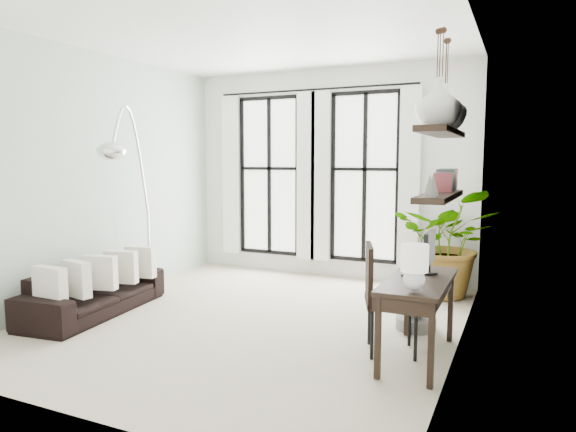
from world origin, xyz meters
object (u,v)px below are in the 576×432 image
Objects in this scene: sofa at (94,290)px; arc_lamp at (130,152)px; desk_chair at (382,291)px; desk at (417,285)px; buddha at (416,300)px; plant at (448,242)px.

sofa is 0.76× the size of arc_lamp.
desk is at bearing -34.19° from desk_chair.
arc_lamp reaches higher than buddha.
plant reaches higher than sofa.
plant is 1.90× the size of buddha.
buddha reaches higher than sofa.
desk is 0.37m from desk_chair.
desk is (3.75, 0.11, 0.43)m from sofa.
desk is at bearing -7.29° from arc_lamp.
desk is 1.23× the size of desk_chair.
plant is at bearing 91.12° from desk.
buddha is (0.17, 0.81, -0.26)m from desk_chair.
arc_lamp is at bearing 172.71° from desk.
arc_lamp reaches higher than desk.
sofa is 4.50m from plant.
sofa is 1.48× the size of desk.
plant is 1.42× the size of desk_chair.
buddha is at bearing 58.80° from desk_chair.
desk is at bearing -88.88° from plant.
sofa is 3.72m from buddha.
desk_chair is 1.34× the size of buddha.
desk_chair is at bearing -97.14° from plant.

